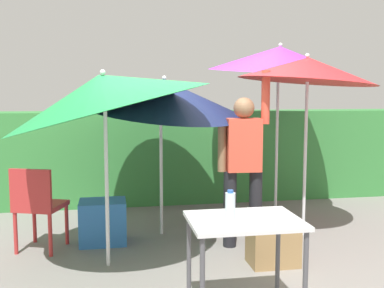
{
  "coord_description": "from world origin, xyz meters",
  "views": [
    {
      "loc": [
        -0.85,
        -4.45,
        1.64
      ],
      "look_at": [
        0.0,
        0.3,
        1.1
      ],
      "focal_mm": 42.36,
      "sensor_mm": 36.0,
      "label": 1
    }
  ],
  "objects_px": {
    "umbrella_navy": "(307,70)",
    "folding_table": "(244,231)",
    "person_vendor": "(243,160)",
    "cooler_box": "(103,222)",
    "umbrella_rainbow": "(279,59)",
    "umbrella_yellow": "(104,93)",
    "chair_plastic": "(38,203)",
    "umbrella_orange": "(162,94)",
    "crate_cardboard": "(273,247)",
    "bottle_water": "(230,208)"
  },
  "relations": [
    {
      "from": "cooler_box",
      "to": "crate_cardboard",
      "type": "xyz_separation_m",
      "value": [
        1.62,
        -0.93,
        -0.06
      ]
    },
    {
      "from": "umbrella_yellow",
      "to": "cooler_box",
      "type": "bearing_deg",
      "value": 94.09
    },
    {
      "from": "person_vendor",
      "to": "chair_plastic",
      "type": "bearing_deg",
      "value": 174.46
    },
    {
      "from": "umbrella_orange",
      "to": "cooler_box",
      "type": "xyz_separation_m",
      "value": [
        -0.69,
        -0.23,
        -1.39
      ]
    },
    {
      "from": "crate_cardboard",
      "to": "folding_table",
      "type": "height_order",
      "value": "folding_table"
    },
    {
      "from": "umbrella_yellow",
      "to": "crate_cardboard",
      "type": "relative_size",
      "value": 4.56
    },
    {
      "from": "umbrella_yellow",
      "to": "bottle_water",
      "type": "distance_m",
      "value": 1.73
    },
    {
      "from": "umbrella_orange",
      "to": "cooler_box",
      "type": "bearing_deg",
      "value": -162.02
    },
    {
      "from": "umbrella_orange",
      "to": "folding_table",
      "type": "bearing_deg",
      "value": -80.72
    },
    {
      "from": "umbrella_orange",
      "to": "bottle_water",
      "type": "height_order",
      "value": "umbrella_orange"
    },
    {
      "from": "umbrella_navy",
      "to": "folding_table",
      "type": "xyz_separation_m",
      "value": [
        -1.25,
        -1.77,
        -1.25
      ]
    },
    {
      "from": "umbrella_rainbow",
      "to": "person_vendor",
      "type": "xyz_separation_m",
      "value": [
        -0.75,
        -0.97,
        -1.14
      ]
    },
    {
      "from": "umbrella_rainbow",
      "to": "bottle_water",
      "type": "height_order",
      "value": "umbrella_rainbow"
    },
    {
      "from": "umbrella_orange",
      "to": "umbrella_yellow",
      "type": "bearing_deg",
      "value": -124.17
    },
    {
      "from": "crate_cardboard",
      "to": "folding_table",
      "type": "distance_m",
      "value": 1.22
    },
    {
      "from": "umbrella_orange",
      "to": "chair_plastic",
      "type": "bearing_deg",
      "value": -164.27
    },
    {
      "from": "umbrella_rainbow",
      "to": "chair_plastic",
      "type": "distance_m",
      "value": 3.37
    },
    {
      "from": "cooler_box",
      "to": "bottle_water",
      "type": "relative_size",
      "value": 2.1
    },
    {
      "from": "umbrella_rainbow",
      "to": "folding_table",
      "type": "height_order",
      "value": "umbrella_rainbow"
    },
    {
      "from": "cooler_box",
      "to": "crate_cardboard",
      "type": "bearing_deg",
      "value": -29.95
    },
    {
      "from": "person_vendor",
      "to": "cooler_box",
      "type": "relative_size",
      "value": 3.74
    },
    {
      "from": "umbrella_navy",
      "to": "folding_table",
      "type": "distance_m",
      "value": 2.5
    },
    {
      "from": "umbrella_yellow",
      "to": "cooler_box",
      "type": "height_order",
      "value": "umbrella_yellow"
    },
    {
      "from": "person_vendor",
      "to": "chair_plastic",
      "type": "distance_m",
      "value": 2.19
    },
    {
      "from": "person_vendor",
      "to": "crate_cardboard",
      "type": "bearing_deg",
      "value": -76.78
    },
    {
      "from": "folding_table",
      "to": "crate_cardboard",
      "type": "bearing_deg",
      "value": 58.84
    },
    {
      "from": "folding_table",
      "to": "umbrella_rainbow",
      "type": "bearing_deg",
      "value": 64.45
    },
    {
      "from": "umbrella_orange",
      "to": "umbrella_yellow",
      "type": "relative_size",
      "value": 0.96
    },
    {
      "from": "umbrella_navy",
      "to": "crate_cardboard",
      "type": "height_order",
      "value": "umbrella_navy"
    },
    {
      "from": "umbrella_navy",
      "to": "bottle_water",
      "type": "xyz_separation_m",
      "value": [
        -1.39,
        -1.89,
        -1.04
      ]
    },
    {
      "from": "umbrella_navy",
      "to": "bottle_water",
      "type": "height_order",
      "value": "umbrella_navy"
    },
    {
      "from": "umbrella_yellow",
      "to": "bottle_water",
      "type": "xyz_separation_m",
      "value": [
        0.85,
        -1.29,
        -0.78
      ]
    },
    {
      "from": "cooler_box",
      "to": "folding_table",
      "type": "distance_m",
      "value": 2.2
    },
    {
      "from": "umbrella_rainbow",
      "to": "umbrella_yellow",
      "type": "relative_size",
      "value": 1.11
    },
    {
      "from": "folding_table",
      "to": "chair_plastic",
      "type": "bearing_deg",
      "value": 134.3
    },
    {
      "from": "chair_plastic",
      "to": "folding_table",
      "type": "xyz_separation_m",
      "value": [
        1.69,
        -1.74,
        0.15
      ]
    },
    {
      "from": "umbrella_yellow",
      "to": "person_vendor",
      "type": "distance_m",
      "value": 1.64
    },
    {
      "from": "umbrella_yellow",
      "to": "umbrella_navy",
      "type": "relative_size",
      "value": 0.99
    },
    {
      "from": "umbrella_rainbow",
      "to": "umbrella_yellow",
      "type": "xyz_separation_m",
      "value": [
        -2.18,
        -1.33,
        -0.43
      ]
    },
    {
      "from": "person_vendor",
      "to": "folding_table",
      "type": "height_order",
      "value": "person_vendor"
    },
    {
      "from": "umbrella_rainbow",
      "to": "umbrella_navy",
      "type": "relative_size",
      "value": 1.11
    },
    {
      "from": "umbrella_rainbow",
      "to": "cooler_box",
      "type": "relative_size",
      "value": 4.62
    },
    {
      "from": "umbrella_yellow",
      "to": "umbrella_navy",
      "type": "xyz_separation_m",
      "value": [
        2.24,
        0.6,
        0.26
      ]
    },
    {
      "from": "chair_plastic",
      "to": "cooler_box",
      "type": "bearing_deg",
      "value": 13.31
    },
    {
      "from": "umbrella_navy",
      "to": "crate_cardboard",
      "type": "relative_size",
      "value": 4.6
    },
    {
      "from": "umbrella_yellow",
      "to": "bottle_water",
      "type": "relative_size",
      "value": 8.7
    },
    {
      "from": "umbrella_rainbow",
      "to": "person_vendor",
      "type": "height_order",
      "value": "umbrella_rainbow"
    },
    {
      "from": "bottle_water",
      "to": "umbrella_rainbow",
      "type": "bearing_deg",
      "value": 63.03
    },
    {
      "from": "umbrella_yellow",
      "to": "umbrella_navy",
      "type": "distance_m",
      "value": 2.33
    },
    {
      "from": "umbrella_orange",
      "to": "umbrella_yellow",
      "type": "height_order",
      "value": "umbrella_yellow"
    }
  ]
}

